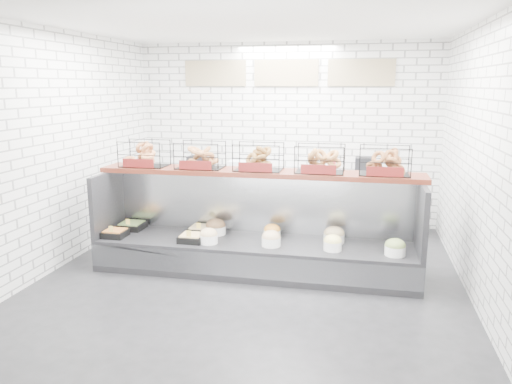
# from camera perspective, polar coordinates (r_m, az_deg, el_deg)

# --- Properties ---
(ground) EXTENTS (5.50, 5.50, 0.00)m
(ground) POSITION_cam_1_polar(r_m,az_deg,el_deg) (6.13, -0.72, -9.99)
(ground) COLOR black
(ground) RESTS_ON ground
(room_shell) EXTENTS (5.02, 5.51, 3.01)m
(room_shell) POSITION_cam_1_polar(r_m,az_deg,el_deg) (6.28, 0.46, 9.84)
(room_shell) COLOR white
(room_shell) RESTS_ON ground
(display_case) EXTENTS (4.00, 0.90, 1.20)m
(display_case) POSITION_cam_1_polar(r_m,az_deg,el_deg) (6.34, -0.07, -6.10)
(display_case) COLOR black
(display_case) RESTS_ON ground
(bagel_shelf) EXTENTS (4.10, 0.50, 0.40)m
(bagel_shelf) POSITION_cam_1_polar(r_m,az_deg,el_deg) (6.26, 0.30, 3.62)
(bagel_shelf) COLOR #42160E
(bagel_shelf) RESTS_ON display_case
(prep_counter) EXTENTS (4.00, 0.60, 1.20)m
(prep_counter) POSITION_cam_1_polar(r_m,az_deg,el_deg) (8.28, 2.93, -0.72)
(prep_counter) COLOR #93969B
(prep_counter) RESTS_ON ground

